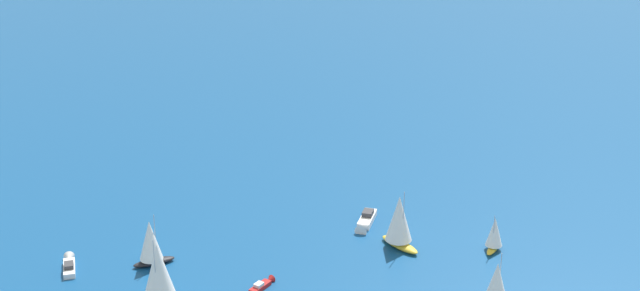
# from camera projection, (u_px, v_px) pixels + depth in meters

# --- Properties ---
(sailboat_near_centre) EXTENTS (6.37, 4.61, 8.05)m
(sailboat_near_centre) POSITION_uv_depth(u_px,v_px,m) (494.00, 234.00, 183.55)
(sailboat_near_centre) COLOR gold
(sailboat_near_centre) RESTS_ON ground_plane
(motorboat_far_port) EXTENTS (10.67, 5.23, 3.00)m
(motorboat_far_port) POSITION_uv_depth(u_px,v_px,m) (366.00, 221.00, 195.17)
(motorboat_far_port) COLOR white
(motorboat_far_port) RESTS_ON ground_plane
(sailboat_far_stbd) EXTENTS (9.91, 8.08, 12.96)m
(sailboat_far_stbd) POSITION_uv_depth(u_px,v_px,m) (496.00, 291.00, 158.26)
(sailboat_far_stbd) COLOR black
(sailboat_far_stbd) RESTS_ON ground_plane
(sailboat_trailing) EXTENTS (11.07, 7.08, 13.76)m
(sailboat_trailing) POSITION_uv_depth(u_px,v_px,m) (159.00, 274.00, 163.20)
(sailboat_trailing) COLOR black
(sailboat_trailing) RESTS_ON ground_plane
(motorboat_mid_cluster) EXTENTS (8.80, 4.39, 2.47)m
(motorboat_mid_cluster) POSITION_uv_depth(u_px,v_px,m) (69.00, 265.00, 177.69)
(motorboat_mid_cluster) COLOR white
(motorboat_mid_cluster) RESTS_ON ground_plane
(motorboat_outer_ring_a) EXTENTS (6.14, 4.77, 1.82)m
(motorboat_outer_ring_a) POSITION_uv_depth(u_px,v_px,m) (263.00, 285.00, 171.00)
(motorboat_outer_ring_a) COLOR #B21E1E
(motorboat_outer_ring_a) RESTS_ON ground_plane
(sailboat_outer_ring_c) EXTENTS (6.13, 8.53, 10.77)m
(sailboat_outer_ring_c) POSITION_uv_depth(u_px,v_px,m) (151.00, 243.00, 177.28)
(sailboat_outer_ring_c) COLOR black
(sailboat_outer_ring_c) RESTS_ON ground_plane
(sailboat_outer_ring_d) EXTENTS (9.39, 8.54, 12.82)m
(sailboat_outer_ring_d) POSITION_uv_depth(u_px,v_px,m) (399.00, 221.00, 183.91)
(sailboat_outer_ring_d) COLOR gold
(sailboat_outer_ring_d) RESTS_ON ground_plane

